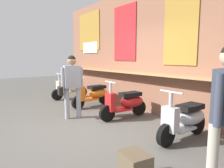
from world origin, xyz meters
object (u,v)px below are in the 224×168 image
(scooter_cream, at_px, (72,88))
(scooter_red, at_px, (127,103))
(scooter_orange, at_px, (94,94))
(shopper_with_handbag, at_px, (72,81))
(merchandise_crate, at_px, (135,167))
(scooter_silver, at_px, (186,119))

(scooter_cream, height_order, scooter_red, same)
(scooter_orange, height_order, shopper_with_handbag, shopper_with_handbag)
(scooter_orange, relative_size, scooter_red, 1.00)
(scooter_red, bearing_deg, merchandise_crate, 55.49)
(merchandise_crate, bearing_deg, scooter_silver, 102.83)
(scooter_orange, height_order, scooter_silver, same)
(scooter_cream, relative_size, scooter_red, 1.00)
(scooter_silver, distance_m, merchandise_crate, 1.74)
(shopper_with_handbag, bearing_deg, scooter_cream, 166.33)
(scooter_red, relative_size, merchandise_crate, 3.79)
(scooter_cream, xyz_separation_m, scooter_red, (3.12, -0.00, 0.00))
(scooter_orange, xyz_separation_m, scooter_red, (1.56, -0.00, 0.00))
(scooter_silver, bearing_deg, scooter_cream, -89.70)
(scooter_orange, distance_m, scooter_silver, 3.26)
(scooter_cream, distance_m, scooter_orange, 1.56)
(scooter_silver, xyz_separation_m, merchandise_crate, (0.38, -1.68, -0.21))
(scooter_orange, distance_m, scooter_red, 1.56)
(scooter_red, relative_size, shopper_with_handbag, 0.88)
(scooter_red, height_order, shopper_with_handbag, shopper_with_handbag)
(scooter_orange, bearing_deg, merchandise_crate, 61.92)
(scooter_cream, distance_m, merchandise_crate, 5.47)
(scooter_red, xyz_separation_m, scooter_silver, (1.70, 0.00, 0.00))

